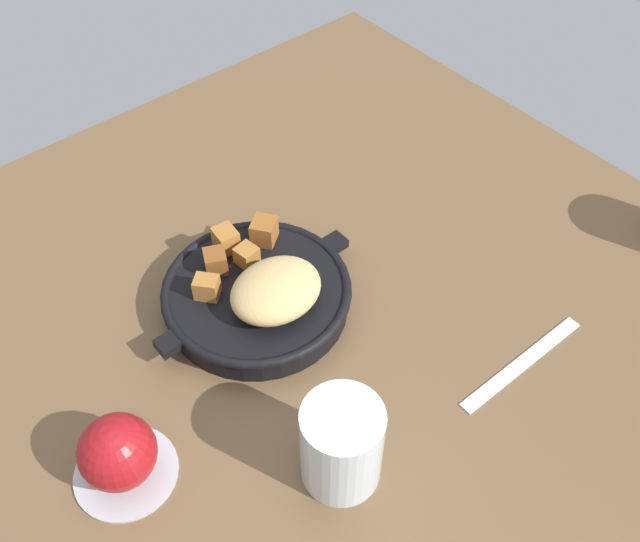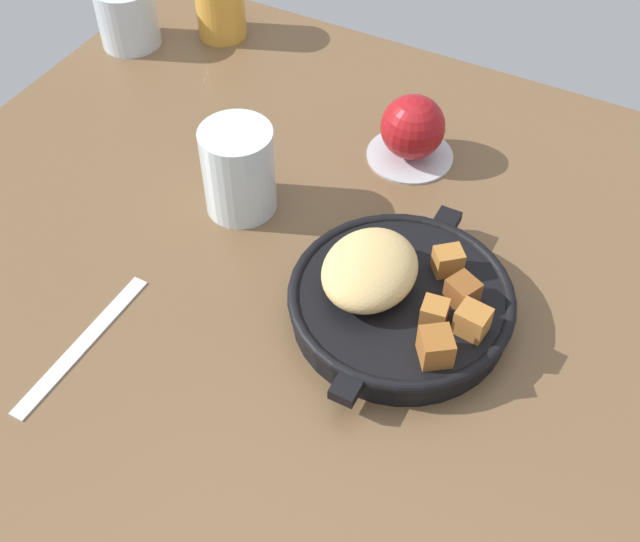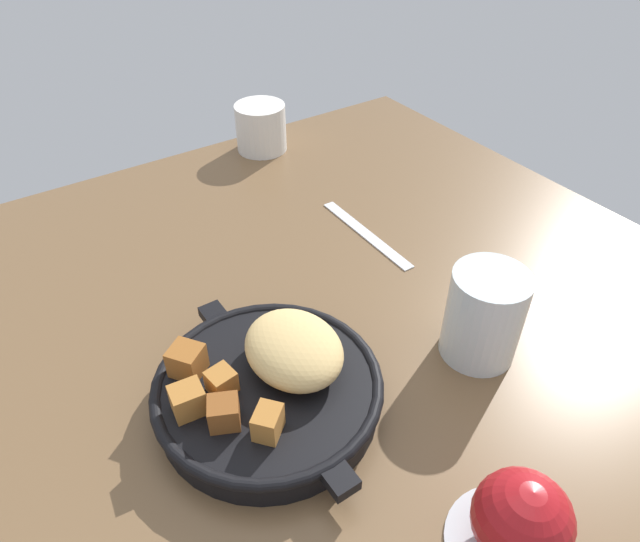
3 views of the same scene
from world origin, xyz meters
TOP-DOWN VIEW (x-y plane):
  - ground_plane at (0.00, 0.00)cm, footprint 98.78×102.81cm
  - cast_iron_skillet at (4.73, -7.16)cm, footprint 26.45×22.17cm
  - saucer_plate at (27.62, 1.27)cm, footprint 10.35×10.35cm
  - red_apple at (27.62, 1.27)cm, footprint 7.56×7.56cm
  - butter_knife at (-12.78, 18.00)cm, footprint 18.59×1.80cm
  - water_glass_short at (32.03, 45.53)cm, footprint 8.22×8.22cm
  - juice_glass_amber at (39.75, 35.39)cm, footprint 6.86×6.86cm
  - water_glass_tall at (11.06, 14.63)cm, footprint 7.96×7.96cm

SIDE VIEW (x-z plane):
  - ground_plane at x=0.00cm, z-range -2.40..0.00cm
  - butter_knife at x=-12.78cm, z-range 0.00..0.36cm
  - saucer_plate at x=27.62cm, z-range 0.00..0.60cm
  - cast_iron_skillet at x=4.73cm, z-range -1.18..6.58cm
  - water_glass_short at x=32.03cm, z-range 0.00..8.30cm
  - red_apple at x=27.62cm, z-range 0.60..8.16cm
  - juice_glass_amber at x=39.75cm, z-range 0.00..9.20cm
  - water_glass_tall at x=11.06cm, z-range 0.00..10.32cm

